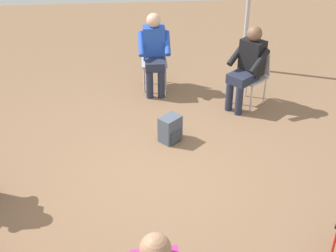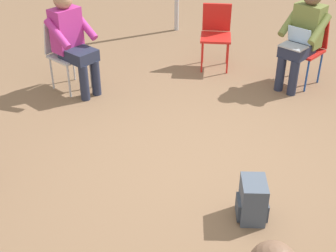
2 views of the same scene
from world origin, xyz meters
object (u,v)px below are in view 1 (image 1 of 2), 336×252
Objects in this scene: person_in_blue at (154,50)px; backpack_near_laptop_user at (170,130)px; person_in_black at (248,64)px; chair_southwest at (253,73)px; chair_south at (154,57)px.

backpack_near_laptop_user is (-0.12, 1.50, -0.54)m from person_in_blue.
person_in_black is at bearing -144.51° from backpack_near_laptop_user.
person_in_blue is at bearing 29.45° from chair_southwest.
chair_south is at bearing -90.00° from person_in_blue.
chair_southwest and chair_south have the same top height.
person_in_blue is 3.44× the size of backpack_near_laptop_user.
person_in_black is at bearing 154.75° from person_in_blue.
chair_southwest is 2.36× the size of backpack_near_laptop_user.
chair_south is 1.71m from backpack_near_laptop_user.
chair_southwest is at bearing -144.03° from backpack_near_laptop_user.
chair_south is at bearing 18.21° from person_in_black.
person_in_black is 3.44× the size of backpack_near_laptop_user.
person_in_black is 1.57m from backpack_near_laptop_user.
backpack_near_laptop_user is (-0.12, 1.67, -0.34)m from chair_south.
person_in_blue is (1.45, -0.54, 0.20)m from chair_southwest.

